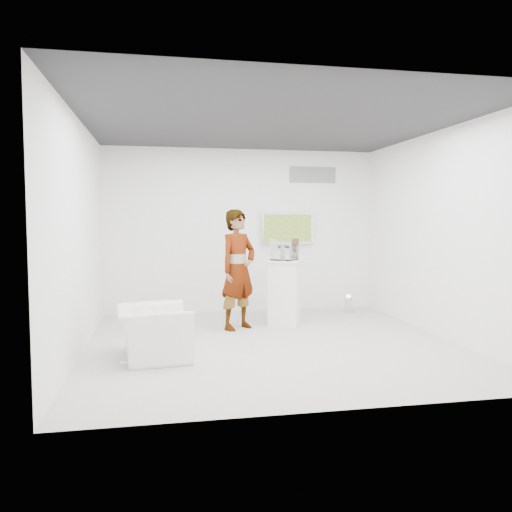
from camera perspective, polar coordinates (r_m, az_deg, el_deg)
The scene contains 10 objects.
room at distance 6.79m, azimuth 1.78°, elevation 2.44°, with size 5.01×5.01×3.00m.
tv at distance 9.37m, azimuth 3.60°, elevation 3.21°, with size 1.00×0.08×0.60m, color silver.
logo_decal at distance 9.58m, azimuth 6.50°, elevation 9.19°, with size 0.90×0.02×0.30m, color slate.
person at distance 7.75m, azimuth -2.06°, elevation -1.55°, with size 0.68×0.45×1.87m, color white.
armchair at distance 6.32m, azimuth -11.63°, elevation -8.57°, with size 0.98×0.86×0.64m, color white.
pedestal at distance 8.16m, azimuth 3.25°, elevation -4.15°, with size 0.51×0.51×1.05m, color white.
floor_uplight at distance 9.41m, azimuth 10.52°, elevation -5.40°, with size 0.20×0.20×0.31m, color silver.
vitrine at distance 8.09m, azimuth 3.27°, elevation 0.76°, with size 0.35×0.35×0.35m, color white.
console at distance 8.10m, azimuth 3.27°, elevation 0.31°, with size 0.05×0.16×0.22m, color white.
wii_remote at distance 8.00m, azimuth -1.54°, elevation 3.98°, with size 0.03×0.13×0.03m, color white.
Camera 1 is at (-1.48, -6.63, 1.70)m, focal length 35.00 mm.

